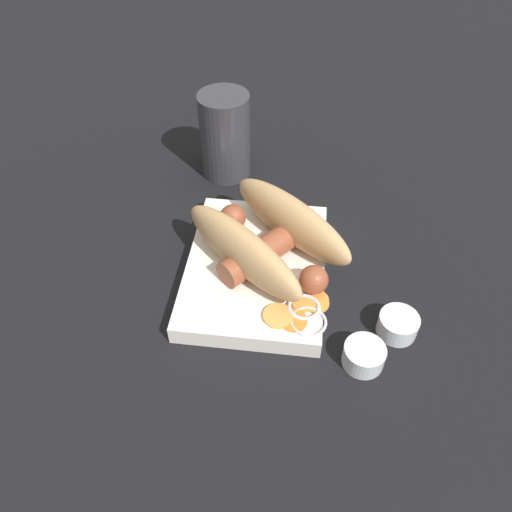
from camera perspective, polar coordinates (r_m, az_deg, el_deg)
ground_plane at (r=0.63m, az=0.00°, el=-2.15°), size 3.00×3.00×0.00m
food_tray at (r=0.62m, az=0.00°, el=-1.41°), size 0.23×0.17×0.02m
bread_roll at (r=0.60m, az=1.35°, el=2.46°), size 0.22×0.22×0.06m
sausage at (r=0.61m, az=1.69°, el=1.07°), size 0.13×0.14×0.03m
pickled_veggies at (r=0.56m, az=5.22°, el=-6.39°), size 0.07×0.09×0.00m
condiment_cup_near at (r=0.56m, az=12.20°, el=-11.13°), size 0.05×0.05×0.03m
condiment_cup_far at (r=0.59m, az=15.87°, el=-7.65°), size 0.05×0.05×0.03m
drink_glass at (r=0.76m, az=-3.55°, el=13.56°), size 0.07×0.07×0.13m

